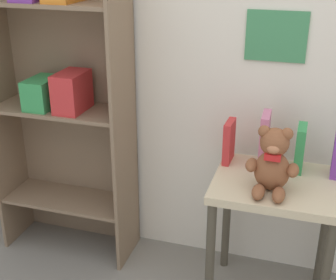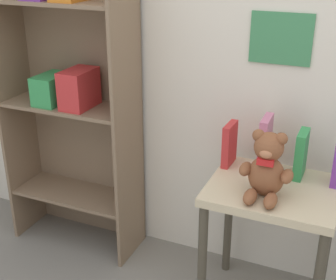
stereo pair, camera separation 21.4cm
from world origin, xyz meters
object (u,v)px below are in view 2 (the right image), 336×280
at_px(bookshelf_side, 71,84).
at_px(book_standing_green, 301,154).
at_px(book_standing_red, 229,144).
at_px(book_standing_pink, 265,144).
at_px(display_table, 271,210).
at_px(teddy_bear, 267,168).

height_order(bookshelf_side, book_standing_green, bookshelf_side).
bearing_deg(book_standing_green, book_standing_red, -177.74).
height_order(book_standing_red, book_standing_pink, book_standing_pink).
distance_m(display_table, book_standing_pink, 0.29).
xyz_separation_m(display_table, book_standing_green, (0.08, 0.15, 0.22)).
relative_size(teddy_bear, book_standing_pink, 1.12).
bearing_deg(book_standing_pink, display_table, -61.86).
relative_size(teddy_bear, book_standing_green, 1.35).
bearing_deg(book_standing_red, display_table, -27.71).
height_order(display_table, book_standing_green, book_standing_green).
bearing_deg(display_table, book_standing_green, 61.40).
height_order(bookshelf_side, book_standing_red, bookshelf_side).
height_order(bookshelf_side, display_table, bookshelf_side).
height_order(teddy_bear, book_standing_green, teddy_bear).
distance_m(teddy_bear, book_standing_green, 0.26).
bearing_deg(teddy_bear, book_standing_pink, 104.30).
height_order(display_table, book_standing_pink, book_standing_pink).
relative_size(teddy_bear, book_standing_red, 1.41).
relative_size(display_table, book_standing_red, 3.25).
xyz_separation_m(teddy_bear, book_standing_red, (-0.22, 0.23, -0.03)).
relative_size(bookshelf_side, teddy_bear, 5.81).
distance_m(bookshelf_side, display_table, 1.18).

